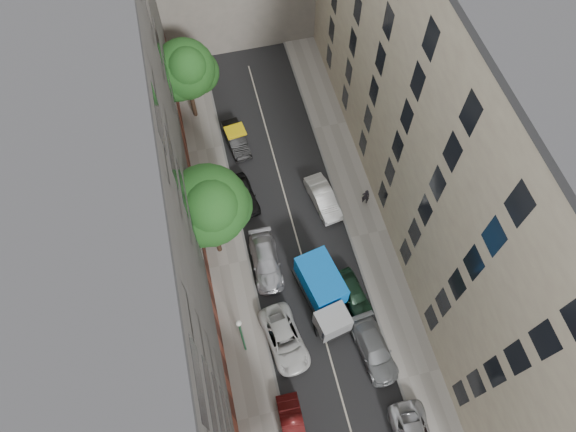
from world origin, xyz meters
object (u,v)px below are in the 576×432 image
object	(u,v)px
car_left_4	(245,195)
tree_mid	(210,208)
car_left_3	(266,261)
pedestrian	(366,196)
tarp_truck	(324,293)
car_left_5	(236,139)
tree_far	(187,71)
car_right_1	(374,349)
car_right_2	(354,293)
car_left_2	(285,339)
car_left_1	(293,427)
car_right_3	(323,198)
lamp_post	(241,334)

from	to	relation	value
car_left_4	tree_mid	distance (m)	7.71
car_left_3	pedestrian	xyz separation A→B (m)	(8.85, 3.50, 0.26)
car_left_4	tarp_truck	bearing A→B (deg)	-76.77
car_left_5	tree_far	bearing A→B (deg)	119.19
tarp_truck	car_right_1	size ratio (longest dim) A/B	1.28
car_left_4	car_right_2	size ratio (longest dim) A/B	1.02
tarp_truck	car_left_2	size ratio (longest dim) A/B	1.23
tree_far	car_left_2	bearing A→B (deg)	-82.41
car_left_1	car_right_1	size ratio (longest dim) A/B	0.83
car_right_3	pedestrian	size ratio (longest dim) A/B	2.65
car_left_3	car_right_1	bearing A→B (deg)	-53.26
car_left_4	car_left_5	xyz separation A→B (m)	(0.40, 5.60, 0.01)
car_right_1	car_right_3	size ratio (longest dim) A/B	1.11
car_left_2	car_right_1	world-z (taller)	car_right_1
tree_mid	car_right_1	bearing A→B (deg)	-48.74
car_right_1	tree_far	bearing A→B (deg)	103.88
tree_far	lamp_post	distance (m)	21.47
tree_mid	tree_far	xyz separation A→B (m)	(0.21, 13.58, -1.13)
car_left_3	car_left_4	xyz separation A→B (m)	(-0.40, 6.09, -0.04)
tarp_truck	tree_mid	distance (m)	9.97
car_left_1	car_left_2	xyz separation A→B (m)	(0.80, 5.59, 0.03)
car_left_1	car_right_3	world-z (taller)	car_right_3
tarp_truck	car_right_3	bearing A→B (deg)	63.13
car_left_1	car_left_2	distance (m)	5.64
car_right_2	car_right_3	size ratio (longest dim) A/B	0.89
tarp_truck	tree_mid	size ratio (longest dim) A/B	0.65
car_left_4	car_left_5	bearing A→B (deg)	77.83
car_right_1	tree_mid	world-z (taller)	tree_mid
car_left_2	tree_mid	size ratio (longest dim) A/B	0.53
car_left_1	lamp_post	bearing A→B (deg)	109.99
car_left_1	car_left_2	size ratio (longest dim) A/B	0.80
car_left_2	car_right_2	distance (m)	5.97
car_right_2	car_left_1	bearing A→B (deg)	-139.23
pedestrian	tree_mid	bearing A→B (deg)	27.95
car_left_2	car_right_3	xyz separation A→B (m)	(5.60, 10.27, 0.02)
car_left_2	tree_mid	xyz separation A→B (m)	(-3.07, 7.93, 5.90)
car_left_5	car_right_2	world-z (taller)	car_left_5
lamp_post	tree_far	bearing A→B (deg)	90.34
car_left_2	lamp_post	bearing A→B (deg)	169.86
car_left_1	car_right_1	world-z (taller)	car_right_1
car_right_1	tree_mid	bearing A→B (deg)	125.11
car_left_2	car_left_5	size ratio (longest dim) A/B	1.21
pedestrian	car_left_2	bearing A→B (deg)	67.49
tarp_truck	car_left_3	world-z (taller)	tarp_truck
tarp_truck	car_left_3	distance (m)	5.05
tarp_truck	car_right_2	world-z (taller)	tarp_truck
tree_mid	tree_far	size ratio (longest dim) A/B	1.19
tarp_truck	tree_mid	world-z (taller)	tree_mid
tree_mid	car_left_1	bearing A→B (deg)	-80.45
car_left_1	car_left_5	xyz separation A→B (m)	(0.80, 23.25, 0.02)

